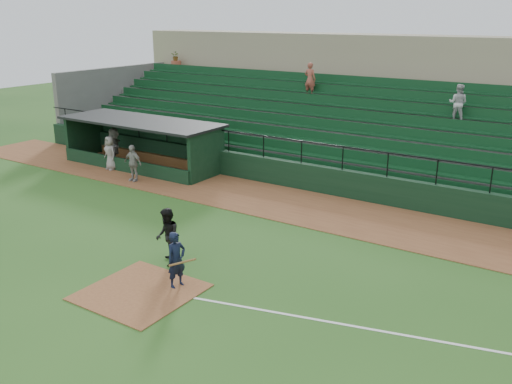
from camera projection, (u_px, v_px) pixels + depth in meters
The scene contains 11 objects.
ground at pixel (164, 279), 16.69m from camera, with size 90.00×90.00×0.00m, color #29561B.
warning_track at pixel (296, 205), 23.05m from camera, with size 40.00×4.00×0.03m, color brown.
home_plate_dirt at pixel (140, 292), 15.89m from camera, with size 3.00×3.00×0.03m, color brown.
foul_line at pixel (446, 343), 13.46m from camera, with size 18.00×0.09×0.01m, color white.
stadium_structure at pixel (377, 120), 29.08m from camera, with size 38.00×13.08×6.40m.
dugout at pixel (148, 140), 28.99m from camera, with size 8.90×3.20×2.42m.
batter_at_plate at pixel (176, 260), 15.97m from camera, with size 1.05×0.71×1.69m.
umpire at pixel (167, 237), 17.45m from camera, with size 0.89×0.70×1.84m, color black.
dugout_player_a at pixel (133, 163), 26.15m from camera, with size 1.01×0.42×1.73m, color #9F9A95.
dugout_player_b at pixel (110, 153), 28.08m from camera, with size 0.84×0.54×1.71m, color gray.
dugout_player_c at pixel (114, 145), 29.38m from camera, with size 1.72×0.55×1.86m, color gray.
Camera 1 is at (10.60, -11.10, 7.57)m, focal length 39.18 mm.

